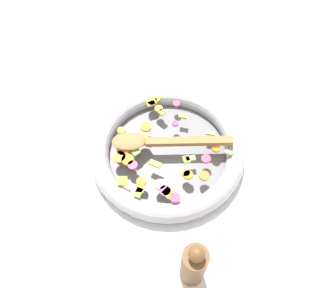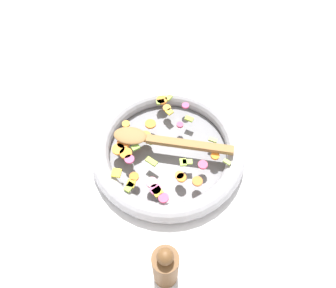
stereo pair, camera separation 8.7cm
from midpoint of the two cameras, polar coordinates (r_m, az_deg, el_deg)
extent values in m
plane|color=silver|center=(0.91, -2.72, -1.92)|extent=(4.00, 4.00, 0.00)
cylinder|color=slate|center=(0.91, -2.74, -1.72)|extent=(0.37, 0.37, 0.01)
torus|color=#9E9EA5|center=(0.89, -2.79, -1.09)|extent=(0.42, 0.42, 0.05)
cylinder|color=orange|center=(0.94, -4.21, 5.96)|extent=(0.03, 0.03, 0.01)
cylinder|color=orange|center=(0.82, -7.66, -6.77)|extent=(0.03, 0.03, 0.01)
cylinder|color=orange|center=(0.91, -6.55, 2.78)|extent=(0.04, 0.04, 0.01)
cylinder|color=orange|center=(0.86, 5.58, -0.99)|extent=(0.03, 0.03, 0.01)
cylinder|color=orange|center=(0.82, 0.14, -5.29)|extent=(0.03, 0.03, 0.01)
cylinder|color=orange|center=(0.87, -10.58, -1.25)|extent=(0.05, 0.05, 0.01)
cylinder|color=orange|center=(0.88, -7.09, 0.49)|extent=(0.03, 0.03, 0.01)
cylinder|color=orange|center=(0.82, 0.57, -5.65)|extent=(0.03, 0.03, 0.01)
cylinder|color=orange|center=(0.86, -9.85, -2.95)|extent=(0.04, 0.04, 0.01)
cylinder|color=orange|center=(0.96, -5.32, 7.19)|extent=(0.04, 0.04, 0.01)
cylinder|color=orange|center=(0.86, -11.28, -2.45)|extent=(0.04, 0.04, 0.01)
cylinder|color=orange|center=(0.91, -10.78, 2.09)|extent=(0.03, 0.03, 0.01)
cylinder|color=orange|center=(0.82, 3.40, -5.80)|extent=(0.03, 0.03, 0.01)
cube|color=#A8C843|center=(0.84, -5.15, -3.68)|extent=(0.03, 0.03, 0.01)
cube|color=#A3CC54|center=(0.84, 1.10, -2.78)|extent=(0.03, 0.02, 0.01)
cube|color=#A1C33C|center=(0.92, -0.02, 4.67)|extent=(0.03, 0.02, 0.01)
cube|color=#92BB3E|center=(0.81, -8.19, -8.64)|extent=(0.02, 0.03, 0.01)
cube|color=#82B949|center=(0.86, -8.36, -1.67)|extent=(0.03, 0.03, 0.01)
cube|color=#A5CA60|center=(0.89, 4.71, 1.67)|extent=(0.02, 0.02, 0.01)
cube|color=#A9D54A|center=(0.95, -5.52, 6.82)|extent=(0.03, 0.02, 0.01)
cube|color=#AFCD5C|center=(0.86, 7.75, -1.70)|extent=(0.02, 0.02, 0.01)
cube|color=#A5CE40|center=(0.97, -4.22, 7.76)|extent=(0.02, 0.03, 0.01)
cube|color=#96D143|center=(0.87, -5.94, -0.17)|extent=(0.02, 0.02, 0.01)
cube|color=#ABD74C|center=(0.84, 0.37, -2.97)|extent=(0.02, 0.02, 0.01)
cylinder|color=#D3395E|center=(0.85, 3.79, -2.84)|extent=(0.04, 0.04, 0.01)
cylinder|color=#D93E6F|center=(0.95, -1.08, 6.83)|extent=(0.02, 0.02, 0.01)
cylinder|color=pink|center=(0.81, -4.39, -7.29)|extent=(0.04, 0.04, 0.01)
cylinder|color=#C44070|center=(0.85, -9.04, -3.89)|extent=(0.04, 0.04, 0.01)
cylinder|color=#D74780|center=(0.80, -3.53, -8.39)|extent=(0.03, 0.03, 0.01)
cylinder|color=#C7355E|center=(0.80, -1.86, -9.60)|extent=(0.04, 0.04, 0.01)
cylinder|color=#C4375D|center=(0.91, -1.40, 3.41)|extent=(0.02, 0.02, 0.01)
cube|color=yellow|center=(0.81, -7.99, -8.02)|extent=(0.02, 0.02, 0.01)
cube|color=yellow|center=(0.80, -2.98, -8.70)|extent=(0.03, 0.03, 0.01)
cube|color=yellow|center=(0.83, -10.85, -6.56)|extent=(0.02, 0.02, 0.01)
cube|color=yellow|center=(0.93, -3.64, 5.36)|extent=(0.02, 0.02, 0.01)
cube|color=olive|center=(0.86, 0.94, 0.32)|extent=(0.23, 0.03, 0.01)
ellipsoid|color=olive|center=(0.87, -9.64, 0.13)|extent=(0.09, 0.06, 0.01)
cylinder|color=brown|center=(0.72, 0.89, -20.76)|extent=(0.05, 0.05, 0.15)
sphere|color=brown|center=(0.63, 1.00, -18.97)|extent=(0.03, 0.03, 0.03)
camera|label=1|loc=(0.04, -92.87, -4.40)|focal=35.00mm
camera|label=2|loc=(0.04, 87.13, 4.40)|focal=35.00mm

